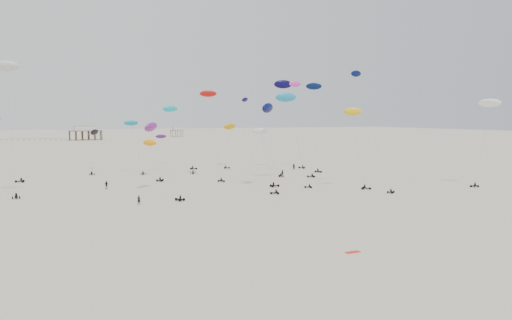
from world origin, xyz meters
name	(u,v)px	position (x,y,z in m)	size (l,w,h in m)	color
ground_plane	(145,155)	(0.00, 200.00, 0.00)	(900.00, 900.00, 0.00)	beige
pavilion_main	(85,134)	(-10.00, 350.00, 4.22)	(21.00, 13.00, 9.80)	brown
pavilion_small	(177,132)	(60.00, 380.00, 3.49)	(9.00, 7.00, 8.00)	brown
rig_0	(315,105)	(35.51, 126.36, 18.72)	(7.83, 13.87, 26.19)	black
rig_1	(94,142)	(-24.59, 146.00, 8.23)	(4.68, 14.95, 15.30)	black
rig_3	(176,154)	(-3.98, 133.98, 5.29)	(8.79, 12.16, 14.76)	black
rig_4	(174,118)	(-0.10, 151.82, 15.15)	(7.38, 16.92, 21.63)	black
rig_5	(153,154)	(-12.21, 125.40, 5.99)	(3.87, 15.89, 14.73)	black
rig_6	(211,111)	(1.24, 119.25, 16.83)	(4.70, 14.17, 23.29)	black
rig_7	(266,155)	(7.55, 99.47, 6.86)	(4.61, 6.13, 13.01)	black
rig_8	(286,96)	(28.37, 131.03, 21.57)	(9.91, 3.82, 26.31)	black
rig_9	(300,114)	(25.49, 116.77, 16.25)	(4.24, 12.98, 25.92)	black
rig_11	(369,116)	(25.68, 86.92, 15.63)	(3.69, 13.29, 26.31)	black
rig_12	(487,118)	(52.62, 80.37, 15.08)	(8.11, 5.20, 19.69)	black
rig_13	(269,120)	(6.09, 95.25, 14.80)	(5.85, 11.81, 19.03)	black
rig_14	(229,131)	(15.67, 144.62, 11.15)	(7.77, 10.32, 14.46)	black
rig_15	(155,137)	(-17.18, 99.70, 11.29)	(5.58, 18.12, 18.50)	black
rig_16	(8,92)	(-43.81, 104.83, 20.06)	(5.47, 5.45, 26.23)	black
rig_17	(288,105)	(16.00, 105.67, 18.25)	(5.53, 16.28, 23.40)	black
rig_18	(357,135)	(23.28, 87.77, 11.61)	(5.36, 5.04, 17.53)	black
rig_19	(259,130)	(14.85, 119.92, 11.93)	(7.49, 13.87, 22.53)	black
rig_20	(134,137)	(-14.96, 136.29, 10.04)	(4.75, 7.58, 14.72)	black
spectator_0	(139,204)	(-22.95, 87.13, 0.00)	(0.68, 0.47, 1.88)	black
spectator_1	(283,177)	(18.80, 113.86, 0.00)	(0.99, 0.57, 2.02)	black
spectator_2	(106,189)	(-25.85, 108.95, 0.00)	(1.20, 0.65, 2.04)	black
spectator_3	(294,170)	(29.00, 126.95, 0.00)	(0.82, 0.56, 2.24)	black
grounded_kite_b	(353,252)	(-6.42, 45.73, 0.00)	(1.80, 0.70, 0.07)	red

